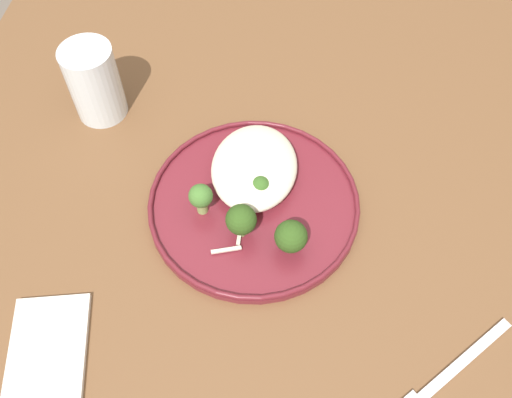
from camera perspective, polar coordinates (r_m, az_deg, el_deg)
The scene contains 17 objects.
ground at distance 1.44m, azimuth -0.18°, elevation -17.20°, with size 6.00×6.00×0.00m, color #665B51.
wooden_dining_table at distance 0.83m, azimuth -0.31°, elevation -4.42°, with size 1.40×1.00×0.74m.
dinner_plate at distance 0.76m, azimuth 0.00°, elevation -0.48°, with size 0.29×0.29×0.02m.
noodle_bed at distance 0.77m, azimuth -0.18°, elevation 3.32°, with size 0.15×0.12×0.04m.
seared_scallop_tiny_bay at distance 0.78m, azimuth -1.12°, elevation 3.04°, with size 0.03×0.03×0.01m.
seared_scallop_large_seared at distance 0.76m, azimuth 1.88°, elevation 0.60°, with size 0.03×0.03×0.01m.
seared_scallop_front_small at distance 0.79m, azimuth 1.62°, elevation 3.87°, with size 0.03×0.03×0.02m.
seared_scallop_center_golden at distance 0.80m, azimuth -1.62°, elevation 4.91°, with size 0.03×0.03×0.01m.
broccoli_floret_beside_noodles at distance 0.70m, azimuth -1.54°, elevation -2.17°, with size 0.04×0.04×0.06m.
broccoli_floret_left_leaning at distance 0.75m, azimuth 0.46°, elevation 1.25°, with size 0.03×0.03×0.04m.
broccoli_floret_center_pile at distance 0.73m, azimuth -5.70°, elevation 0.19°, with size 0.03×0.03×0.05m.
broccoli_floret_tall_stalk at distance 0.70m, azimuth 3.61°, elevation -3.89°, with size 0.04×0.04×0.05m.
onion_sliver_pale_crescent at distance 0.73m, azimuth -1.61°, elevation -3.08°, with size 0.05×0.01×0.00m, color silver.
onion_sliver_short_strip at distance 0.72m, azimuth -3.08°, elevation -5.25°, with size 0.04×0.01×0.00m, color silver.
water_glass at distance 0.87m, azimuth -16.17°, elevation 11.08°, with size 0.08×0.08×0.12m.
dinner_fork at distance 0.71m, azimuth 19.35°, elevation -16.49°, with size 0.14×0.15×0.00m.
folded_napkin at distance 0.72m, azimuth -20.71°, elevation -14.95°, with size 0.15×0.09×0.01m, color silver.
Camera 1 is at (-0.40, -0.06, 1.39)m, focal length 38.89 mm.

